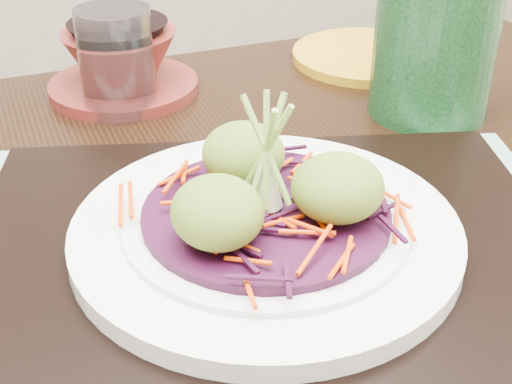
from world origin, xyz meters
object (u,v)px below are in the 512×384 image
object	(u,v)px
serving_tray	(266,251)
water_glass	(117,61)
yellow_plate	(367,56)
white_plate	(266,230)
terracotta_bowl_set	(122,65)
green_jar	(434,47)
dining_table	(204,315)

from	to	relation	value
serving_tray	water_glass	world-z (taller)	water_glass
yellow_plate	white_plate	bearing A→B (deg)	-128.24
terracotta_bowl_set	green_jar	world-z (taller)	green_jar
dining_table	green_jar	bearing A→B (deg)	21.83
white_plate	water_glass	world-z (taller)	water_glass
white_plate	water_glass	size ratio (longest dim) A/B	2.54
dining_table	water_glass	size ratio (longest dim) A/B	10.56
white_plate	water_glass	distance (m)	0.32
green_jar	white_plate	bearing A→B (deg)	-143.67
terracotta_bowl_set	yellow_plate	distance (m)	0.31
white_plate	water_glass	xyz separation A→B (m)	(-0.04, 0.32, 0.02)
yellow_plate	green_jar	xyz separation A→B (m)	(-0.02, -0.16, 0.07)
serving_tray	green_jar	world-z (taller)	green_jar
serving_tray	green_jar	xyz separation A→B (m)	(0.27, 0.20, 0.06)
terracotta_bowl_set	dining_table	bearing A→B (deg)	-90.02
green_jar	yellow_plate	bearing A→B (deg)	84.29
white_plate	yellow_plate	xyz separation A→B (m)	(0.28, 0.36, -0.03)
dining_table	water_glass	world-z (taller)	water_glass
green_jar	serving_tray	bearing A→B (deg)	-143.67
serving_tray	white_plate	distance (m)	0.02
yellow_plate	serving_tray	bearing A→B (deg)	-128.24
white_plate	terracotta_bowl_set	world-z (taller)	terracotta_bowl_set
serving_tray	green_jar	distance (m)	0.34
yellow_plate	green_jar	size ratio (longest dim) A/B	1.30
green_jar	water_glass	bearing A→B (deg)	157.98
dining_table	white_plate	size ratio (longest dim) A/B	4.15
terracotta_bowl_set	yellow_plate	world-z (taller)	terracotta_bowl_set
water_glass	yellow_plate	bearing A→B (deg)	6.55
terracotta_bowl_set	water_glass	bearing A→B (deg)	-105.22
serving_tray	white_plate	bearing A→B (deg)	-73.57
serving_tray	terracotta_bowl_set	size ratio (longest dim) A/B	2.47
terracotta_bowl_set	yellow_plate	bearing A→B (deg)	-2.09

